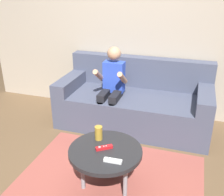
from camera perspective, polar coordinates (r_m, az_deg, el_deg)
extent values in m
cube|color=#B2A38E|center=(3.45, 3.20, 16.99)|extent=(4.03, 0.05, 2.50)
cube|color=#474C60|center=(3.29, 4.58, -2.58)|extent=(1.80, 0.80, 0.40)
cube|color=#474C60|center=(3.43, 6.05, 5.63)|extent=(1.80, 0.16, 0.38)
cube|color=#474C60|center=(3.43, -8.57, 3.50)|extent=(0.18, 0.80, 0.16)
cube|color=#474C60|center=(3.11, 19.43, 0.18)|extent=(0.18, 0.80, 0.16)
cylinder|color=black|center=(3.08, -2.50, -4.46)|extent=(0.08, 0.08, 0.40)
cylinder|color=black|center=(3.04, 0.00, -4.85)|extent=(0.08, 0.08, 0.40)
cube|color=black|center=(3.10, -1.64, 0.68)|extent=(0.09, 0.30, 0.09)
cube|color=black|center=(3.06, 0.84, 0.36)|extent=(0.09, 0.30, 0.09)
cube|color=blue|center=(3.14, 0.43, 4.58)|extent=(0.24, 0.14, 0.36)
cylinder|color=tan|center=(3.05, -2.83, 4.85)|extent=(0.06, 0.26, 0.21)
cylinder|color=tan|center=(2.97, 2.26, 4.32)|extent=(0.06, 0.26, 0.21)
sphere|color=tan|center=(3.06, 0.45, 9.52)|extent=(0.16, 0.16, 0.16)
cylinder|color=#232326|center=(2.21, -1.43, -11.35)|extent=(0.60, 0.60, 0.04)
cylinder|color=gray|center=(2.35, -6.33, -15.28)|extent=(0.04, 0.04, 0.37)
cylinder|color=gray|center=(2.25, 2.86, -17.19)|extent=(0.04, 0.04, 0.37)
cylinder|color=gray|center=(2.47, 0.07, -12.81)|extent=(0.04, 0.04, 0.37)
cube|color=#9E4C42|center=(2.45, -1.34, -18.70)|extent=(1.64, 1.44, 0.01)
cube|color=red|center=(2.20, -1.70, -10.59)|extent=(0.13, 0.11, 0.02)
cylinder|color=#99999E|center=(2.18, -2.69, -10.46)|extent=(0.02, 0.02, 0.00)
cylinder|color=silver|center=(2.19, -1.80, -10.32)|extent=(0.01, 0.01, 0.00)
cylinder|color=silver|center=(2.19, -1.26, -10.22)|extent=(0.01, 0.01, 0.00)
cube|color=white|center=(2.06, 0.19, -13.30)|extent=(0.14, 0.04, 0.02)
cylinder|color=#99999E|center=(2.06, -0.87, -12.81)|extent=(0.02, 0.02, 0.00)
cylinder|color=silver|center=(2.05, 0.09, -12.98)|extent=(0.01, 0.01, 0.00)
cylinder|color=silver|center=(2.05, 0.68, -13.07)|extent=(0.01, 0.01, 0.00)
cylinder|color=#B78C2D|center=(2.30, -2.89, -7.48)|extent=(0.07, 0.07, 0.12)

